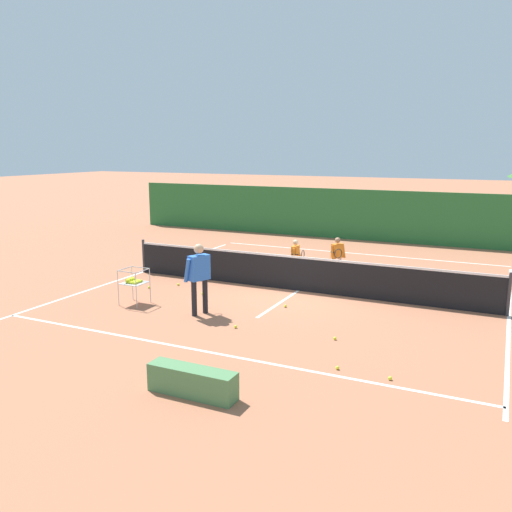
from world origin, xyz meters
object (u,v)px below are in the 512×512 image
Objects in this scene: student_1 at (337,253)px; tennis_ball_6 at (335,338)px; tennis_net at (299,273)px; tennis_ball_2 at (178,284)px; courtside_bench at (192,382)px; student_0 at (296,255)px; instructor at (199,272)px; tennis_ball_0 at (337,368)px; tennis_ball_3 at (390,378)px; tennis_ball_4 at (203,294)px; ball_cart at (133,281)px; tennis_ball_7 at (236,327)px; tennis_ball_5 at (285,306)px; tennis_ball_1 at (149,287)px.

tennis_ball_6 is (1.58, -5.28, -0.71)m from student_1.
tennis_net is 3.49m from tennis_ball_2.
tennis_ball_6 is 3.64m from courtside_bench.
student_0 is (-0.60, 1.31, 0.22)m from tennis_net.
instructor reaches higher than tennis_ball_0.
tennis_ball_3 is 1.00× the size of tennis_ball_4.
ball_cart is 3.29m from tennis_ball_7.
tennis_ball_7 is (-0.11, -3.53, -0.47)m from tennis_net.
tennis_ball_7 is (-0.60, -5.51, -0.71)m from student_1.
student_0 is 4.91m from tennis_ball_7.
tennis_ball_5 is (0.88, -2.92, -0.68)m from student_0.
ball_cart reaches higher than tennis_ball_7.
tennis_ball_4 is at bearing 177.70° from tennis_ball_5.
student_0 is 17.50× the size of tennis_ball_4.
tennis_ball_5 is at bearing -73.29° from student_0.
tennis_ball_0 is at bearing -61.50° from tennis_net.
tennis_net is at bearing 88.17° from tennis_ball_7.
tennis_net is at bearing 96.55° from courtside_bench.
tennis_net reaches higher than tennis_ball_7.
student_1 is 7.42m from tennis_ball_3.
student_1 reaches higher than tennis_ball_4.
student_1 reaches higher than tennis_ball_3.
tennis_ball_1 is at bearing -138.65° from student_0.
instructor is at bearing -45.86° from tennis_ball_2.
tennis_ball_0 is at bearing -62.32° from student_0.
tennis_ball_6 and tennis_ball_7 have the same top height.
ball_cart is 5.42m from tennis_ball_6.
tennis_ball_3 and tennis_ball_4 have the same top height.
courtside_bench reaches higher than tennis_ball_0.
tennis_ball_7 is at bearing -38.63° from tennis_ball_2.
tennis_ball_3 is at bearing -14.65° from ball_cart.
tennis_ball_6 is (1.80, -1.68, 0.00)m from tennis_ball_5.
instructor is at bearing -29.14° from tennis_ball_1.
tennis_ball_6 is at bearing 108.96° from tennis_ball_0.
tennis_ball_4 is at bearing 150.23° from tennis_ball_3.
ball_cart is at bearing -89.42° from tennis_ball_2.
student_0 is 3.30m from tennis_ball_4.
tennis_ball_0 is 2.67m from courtside_bench.
tennis_net is 155.85× the size of tennis_ball_5.
student_1 is at bearing 106.70° from tennis_ball_6.
tennis_net is at bearing -65.38° from student_0.
instructor is 25.03× the size of tennis_ball_6.
courtside_bench is at bearing -74.41° from tennis_ball_7.
tennis_ball_1 is at bearing 150.86° from instructor.
tennis_ball_0 is 5.72m from tennis_ball_4.
ball_cart is at bearing 179.47° from instructor.
tennis_net is 2.69m from tennis_ball_4.
tennis_ball_6 is (5.40, -2.33, 0.00)m from tennis_ball_2.
student_0 is 17.50× the size of tennis_ball_3.
tennis_ball_4 is 1.00× the size of tennis_ball_5.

